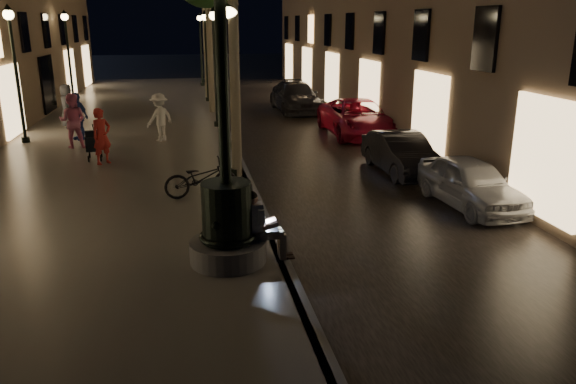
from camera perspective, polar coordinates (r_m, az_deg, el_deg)
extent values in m
plane|color=black|center=(23.02, -6.24, 5.76)|extent=(120.00, 120.00, 0.00)
cube|color=black|center=(23.43, 1.13, 6.07)|extent=(6.00, 45.00, 0.02)
cube|color=#6A655D|center=(23.06, -16.24, 5.45)|extent=(8.00, 45.00, 0.20)
cube|color=#59595B|center=(23.01, -6.25, 6.00)|extent=(0.25, 45.00, 0.20)
cylinder|color=#59595B|center=(10.37, -6.09, -5.97)|extent=(1.40, 1.40, 0.40)
cylinder|color=black|center=(10.10, -6.23, -2.05)|extent=(0.90, 0.90, 1.10)
torus|color=black|center=(10.26, -6.15, -4.43)|extent=(1.04, 1.04, 0.10)
torus|color=black|center=(9.98, -6.30, 0.12)|extent=(0.89, 0.89, 0.09)
cylinder|color=black|center=(9.62, -6.64, 10.15)|extent=(0.20, 0.20, 3.20)
cube|color=tan|center=(10.31, -3.09, -4.31)|extent=(0.35, 0.23, 0.17)
cube|color=silver|center=(10.19, -3.44, -2.60)|extent=(0.44, 0.25, 0.55)
sphere|color=tan|center=(10.07, -3.64, -0.68)|extent=(0.20, 0.20, 0.20)
sphere|color=black|center=(10.06, -3.70, -0.47)|extent=(0.20, 0.20, 0.20)
cube|color=tan|center=(10.26, -1.73, -4.40)|extent=(0.45, 0.13, 0.14)
cube|color=tan|center=(10.42, -1.88, -4.06)|extent=(0.45, 0.13, 0.14)
cube|color=tan|center=(10.38, -0.55, -5.58)|extent=(0.13, 0.12, 0.49)
cube|color=tan|center=(10.54, -0.71, -5.22)|extent=(0.13, 0.12, 0.49)
cube|color=black|center=(10.49, -0.02, -6.70)|extent=(0.25, 0.10, 0.03)
cube|color=black|center=(10.65, -0.19, -6.33)|extent=(0.25, 0.10, 0.03)
cube|color=black|center=(10.31, -1.70, -3.82)|extent=(0.23, 0.32, 0.02)
cube|color=black|center=(10.26, -2.57, -3.32)|extent=(0.08, 0.32, 0.21)
cube|color=#A6BCEE|center=(10.26, -2.49, -3.31)|extent=(0.06, 0.29, 0.18)
cylinder|color=#6B604C|center=(15.69, -5.41, 10.56)|extent=(0.28, 0.28, 5.00)
cylinder|color=#6B604C|center=(21.65, -6.80, 12.39)|extent=(0.28, 0.28, 5.10)
cylinder|color=#6B604C|center=(27.63, -7.90, 13.10)|extent=(0.28, 0.28, 4.90)
cylinder|color=#6B604C|center=(33.61, -8.32, 13.99)|extent=(0.28, 0.28, 5.20)
cylinder|color=black|center=(16.13, -5.35, 2.06)|extent=(0.28, 0.28, 0.20)
cylinder|color=black|center=(15.72, -5.56, 9.47)|extent=(0.12, 0.12, 4.40)
sphere|color=#FFD88C|center=(15.60, -5.81, 17.69)|extent=(0.36, 0.36, 0.36)
cone|color=black|center=(15.60, -5.84, 18.61)|extent=(0.30, 0.30, 0.22)
cylinder|color=black|center=(23.93, -7.17, 6.88)|extent=(0.28, 0.28, 0.20)
cylinder|color=black|center=(23.66, -7.36, 11.89)|extent=(0.12, 0.12, 4.40)
sphere|color=#FFD88C|center=(23.58, -7.58, 17.34)|extent=(0.36, 0.36, 0.36)
cone|color=black|center=(23.58, -7.60, 17.95)|extent=(0.30, 0.30, 0.22)
cylinder|color=black|center=(31.83, -8.11, 9.32)|extent=(0.28, 0.28, 0.20)
cylinder|color=black|center=(31.63, -8.27, 13.09)|extent=(0.12, 0.12, 4.40)
sphere|color=#FFD88C|center=(31.57, -8.45, 17.17)|extent=(0.36, 0.36, 0.36)
cone|color=black|center=(31.57, -8.47, 17.62)|extent=(0.30, 0.30, 0.22)
cylinder|color=black|center=(39.77, -8.67, 10.79)|extent=(0.28, 0.28, 0.20)
cylinder|color=black|center=(39.61, -8.81, 13.81)|extent=(0.12, 0.12, 4.40)
sphere|color=#FFD88C|center=(39.56, -8.96, 17.06)|extent=(0.36, 0.36, 0.36)
cone|color=black|center=(39.56, -8.98, 17.42)|extent=(0.30, 0.30, 0.22)
cylinder|color=black|center=(22.66, -25.10, 4.85)|extent=(0.28, 0.28, 0.20)
cylinder|color=black|center=(22.38, -25.78, 10.10)|extent=(0.12, 0.12, 4.40)
sphere|color=#FFD88C|center=(22.29, -26.54, 15.83)|extent=(0.36, 0.36, 0.36)
cone|color=black|center=(22.29, -26.63, 16.46)|extent=(0.30, 0.30, 0.22)
cylinder|color=black|center=(32.32, -20.92, 8.50)|extent=(0.28, 0.28, 0.20)
cylinder|color=black|center=(32.12, -21.31, 12.20)|extent=(0.12, 0.12, 4.40)
sphere|color=#FFD88C|center=(32.05, -21.76, 16.19)|extent=(0.36, 0.36, 0.36)
cone|color=black|center=(32.06, -21.81, 16.64)|extent=(0.30, 0.30, 0.22)
cube|color=black|center=(18.83, -19.13, 4.79)|extent=(0.53, 0.81, 0.46)
cube|color=black|center=(18.42, -19.27, 5.51)|extent=(0.42, 0.21, 0.30)
cylinder|color=black|center=(18.64, -19.60, 3.18)|extent=(0.06, 0.21, 0.20)
cylinder|color=black|center=(18.62, -18.47, 3.27)|extent=(0.06, 0.21, 0.20)
cylinder|color=black|center=(19.24, -19.51, 3.59)|extent=(0.06, 0.21, 0.20)
cylinder|color=black|center=(19.22, -18.41, 3.68)|extent=(0.06, 0.21, 0.20)
cylinder|color=black|center=(19.16, -19.20, 6.23)|extent=(0.07, 0.46, 0.28)
imported|color=#999BA0|center=(14.53, 18.07, 0.89)|extent=(1.67, 3.68, 1.22)
imported|color=black|center=(17.26, 11.43, 3.85)|extent=(1.36, 3.75, 1.23)
imported|color=maroon|center=(22.87, 7.12, 7.48)|extent=(2.45, 5.20, 1.44)
imported|color=#2B2A2F|center=(29.07, 0.79, 9.63)|extent=(2.19, 5.09, 1.46)
imported|color=red|center=(18.14, -18.40, 5.40)|extent=(0.74, 0.72, 1.72)
imported|color=pink|center=(20.87, -21.01, 6.77)|extent=(0.97, 0.79, 1.88)
imported|color=white|center=(21.22, -12.91, 7.41)|extent=(1.27, 1.23, 1.74)
imported|color=navy|center=(22.30, -20.58, 7.22)|extent=(1.04, 1.00, 1.74)
imported|color=#2E2F32|center=(25.07, -21.53, 8.13)|extent=(0.62, 0.91, 1.78)
imported|color=black|center=(14.14, -8.82, 1.40)|extent=(1.90, 0.89, 0.96)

